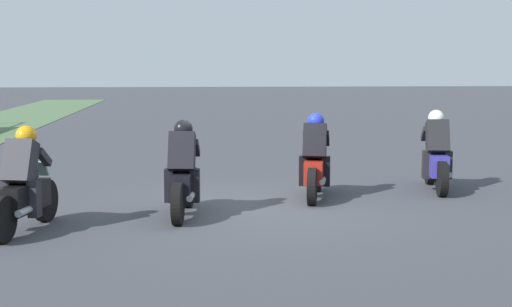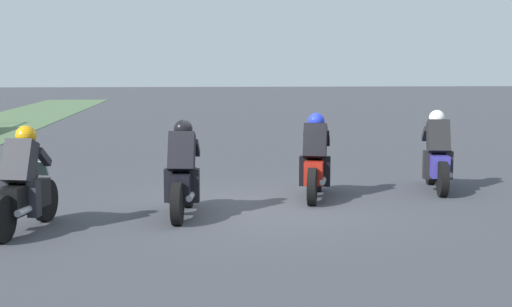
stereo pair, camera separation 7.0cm
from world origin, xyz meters
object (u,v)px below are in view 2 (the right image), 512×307
rider_lane_a (437,157)px  rider_lane_b (315,163)px  rider_lane_d (24,188)px  rider_lane_c (183,176)px

rider_lane_a → rider_lane_b: 2.48m
rider_lane_b → rider_lane_d: size_ratio=1.00×
rider_lane_b → rider_lane_c: size_ratio=0.99×
rider_lane_a → rider_lane_b: bearing=113.5°
rider_lane_b → rider_lane_d: (-2.32, 4.53, 0.00)m
rider_lane_a → rider_lane_c: 5.12m
rider_lane_a → rider_lane_d: same height
rider_lane_c → rider_lane_d: (-0.95, 2.23, 0.00)m
rider_lane_c → rider_lane_d: same height
rider_lane_a → rider_lane_c: (-2.01, 4.71, 0.00)m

